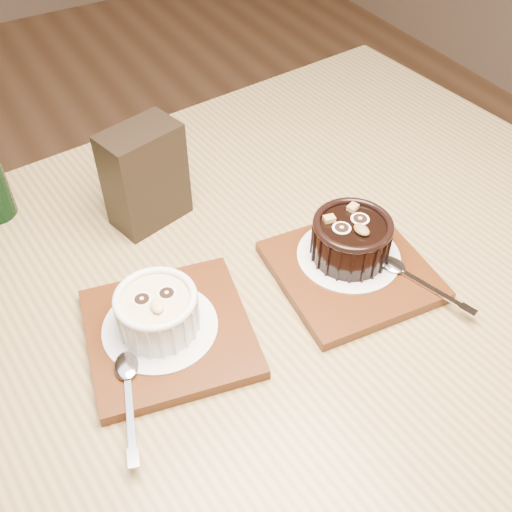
{
  "coord_description": "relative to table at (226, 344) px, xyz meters",
  "views": [
    {
      "loc": [
        -0.08,
        -0.71,
        1.3
      ],
      "look_at": [
        0.17,
        -0.29,
        0.81
      ],
      "focal_mm": 42.0,
      "sensor_mm": 36.0,
      "label": 1
    }
  ],
  "objects": [
    {
      "name": "ground",
      "position": [
        -0.13,
        0.28,
        -0.66
      ],
      "size": [
        5.0,
        5.0,
        0.0
      ],
      "primitive_type": "plane",
      "color": "brown",
      "rests_on": "ground"
    },
    {
      "name": "table",
      "position": [
        0.0,
        0.0,
        0.0
      ],
      "size": [
        1.26,
        0.9,
        0.75
      ],
      "rotation": [
        0.0,
        0.0,
        0.09
      ],
      "color": "brown",
      "rests_on": "ground"
    },
    {
      "name": "tray_left",
      "position": [
        -0.08,
        -0.02,
        0.1
      ],
      "size": [
        0.21,
        0.21,
        0.01
      ],
      "primitive_type": "cube",
      "rotation": [
        0.0,
        0.0,
        -0.21
      ],
      "color": "#50240D",
      "rests_on": "table"
    },
    {
      "name": "doily_left",
      "position": [
        -0.09,
        -0.01,
        0.11
      ],
      "size": [
        0.13,
        0.13,
        0.0
      ],
      "primitive_type": "cylinder",
      "color": "silver",
      "rests_on": "tray_left"
    },
    {
      "name": "ramekin_white",
      "position": [
        -0.09,
        -0.01,
        0.14
      ],
      "size": [
        0.09,
        0.09,
        0.05
      ],
      "rotation": [
        0.0,
        0.0,
        -0.21
      ],
      "color": "white",
      "rests_on": "doily_left"
    },
    {
      "name": "spoon_left",
      "position": [
        -0.15,
        -0.08,
        0.11
      ],
      "size": [
        0.07,
        0.14,
        0.01
      ],
      "primitive_type": null,
      "rotation": [
        0.0,
        0.0,
        -0.32
      ],
      "color": "silver",
      "rests_on": "tray_left"
    },
    {
      "name": "tray_right",
      "position": [
        0.16,
        -0.05,
        0.1
      ],
      "size": [
        0.2,
        0.2,
        0.01
      ],
      "primitive_type": "cube",
      "rotation": [
        0.0,
        0.0,
        -0.1
      ],
      "color": "#50240D",
      "rests_on": "table"
    },
    {
      "name": "doily_right",
      "position": [
        0.16,
        -0.03,
        0.11
      ],
      "size": [
        0.13,
        0.13,
        0.0
      ],
      "primitive_type": "cylinder",
      "color": "silver",
      "rests_on": "tray_right"
    },
    {
      "name": "ramekin_dark",
      "position": [
        0.16,
        -0.03,
        0.14
      ],
      "size": [
        0.1,
        0.1,
        0.06
      ],
      "rotation": [
        0.0,
        0.0,
        0.07
      ],
      "color": "black",
      "rests_on": "doily_right"
    },
    {
      "name": "spoon_right",
      "position": [
        0.21,
        -0.1,
        0.11
      ],
      "size": [
        0.06,
        0.14,
        0.01
      ],
      "primitive_type": null,
      "rotation": [
        0.0,
        0.0,
        0.29
      ],
      "color": "silver",
      "rests_on": "tray_right"
    },
    {
      "name": "condiment_stand",
      "position": [
        -0.02,
        0.18,
        0.16
      ],
      "size": [
        0.11,
        0.08,
        0.14
      ],
      "primitive_type": "cube",
      "rotation": [
        0.0,
        0.0,
        0.25
      ],
      "color": "black",
      "rests_on": "table"
    }
  ]
}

